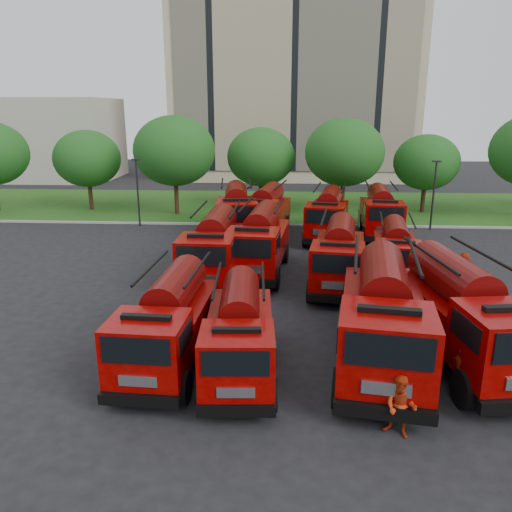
{
  "coord_description": "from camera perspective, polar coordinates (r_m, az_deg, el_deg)",
  "views": [
    {
      "loc": [
        1.16,
        -19.76,
        8.61
      ],
      "look_at": [
        -0.21,
        3.37,
        1.8
      ],
      "focal_mm": 35.0,
      "sensor_mm": 36.0,
      "label": 1
    }
  ],
  "objects": [
    {
      "name": "tree_5",
      "position": [
        45.06,
        18.9,
        10.09
      ],
      "size": [
        5.46,
        5.46,
        6.68
      ],
      "color": "#382314",
      "rests_on": "ground"
    },
    {
      "name": "fire_truck_2",
      "position": [
        17.67,
        14.27,
        -6.73
      ],
      "size": [
        3.88,
        8.29,
        3.63
      ],
      "rotation": [
        0.0,
        0.0,
        -0.15
      ],
      "color": "black",
      "rests_on": "ground"
    },
    {
      "name": "fire_truck_1",
      "position": [
        16.89,
        -1.91,
        -8.67
      ],
      "size": [
        2.64,
        6.51,
        2.91
      ],
      "rotation": [
        0.0,
        0.0,
        0.06
      ],
      "color": "black",
      "rests_on": "ground"
    },
    {
      "name": "fire_truck_7",
      "position": [
        27.29,
        15.68,
        0.55
      ],
      "size": [
        3.08,
        6.58,
        2.88
      ],
      "rotation": [
        0.0,
        0.0,
        -0.15
      ],
      "color": "black",
      "rests_on": "ground"
    },
    {
      "name": "firefighter_2",
      "position": [
        17.21,
        22.14,
        -15.0
      ],
      "size": [
        0.92,
        1.22,
        1.86
      ],
      "primitive_type": "imported",
      "rotation": [
        0.0,
        0.0,
        1.87
      ],
      "color": "#B02B0D",
      "rests_on": "ground"
    },
    {
      "name": "fire_truck_0",
      "position": [
        17.71,
        -9.93,
        -7.35
      ],
      "size": [
        2.76,
        6.92,
        3.1
      ],
      "rotation": [
        0.0,
        0.0,
        -0.05
      ],
      "color": "black",
      "rests_on": "ground"
    },
    {
      "name": "tree_1",
      "position": [
        46.26,
        -18.74,
        10.5
      ],
      "size": [
        5.71,
        5.71,
        6.98
      ],
      "color": "#382314",
      "rests_on": "ground"
    },
    {
      "name": "fire_truck_5",
      "position": [
        27.17,
        0.4,
        1.71
      ],
      "size": [
        3.33,
        7.77,
        3.44
      ],
      "rotation": [
        0.0,
        0.0,
        -0.09
      ],
      "color": "black",
      "rests_on": "ground"
    },
    {
      "name": "lamp_post_0",
      "position": [
        39.03,
        -13.39,
        7.52
      ],
      "size": [
        0.6,
        0.25,
        5.11
      ],
      "color": "black",
      "rests_on": "ground"
    },
    {
      "name": "tree_2",
      "position": [
        42.39,
        -9.31,
        11.76
      ],
      "size": [
        6.72,
        6.72,
        8.22
      ],
      "color": "#382314",
      "rests_on": "ground"
    },
    {
      "name": "tree_4",
      "position": [
        42.67,
        10.09,
        11.58
      ],
      "size": [
        6.55,
        6.55,
        8.01
      ],
      "color": "#382314",
      "rests_on": "ground"
    },
    {
      "name": "firefighter_4",
      "position": [
        20.76,
        -8.59,
        -8.33
      ],
      "size": [
        0.92,
        0.8,
        1.57
      ],
      "primitive_type": "imported",
      "rotation": [
        0.0,
        0.0,
        2.66
      ],
      "color": "black",
      "rests_on": "ground"
    },
    {
      "name": "firefighter_5",
      "position": [
        27.45,
        22.37,
        -3.19
      ],
      "size": [
        1.7,
        0.83,
        1.79
      ],
      "primitive_type": "imported",
      "rotation": [
        0.0,
        0.0,
        3.07
      ],
      "color": "#B02B0D",
      "rests_on": "ground"
    },
    {
      "name": "fire_truck_6",
      "position": [
        25.32,
        9.45,
        0.12
      ],
      "size": [
        3.38,
        7.34,
        3.22
      ],
      "rotation": [
        0.0,
        0.0,
        -0.14
      ],
      "color": "black",
      "rests_on": "ground"
    },
    {
      "name": "lamp_post_1",
      "position": [
        38.94,
        19.65,
        6.99
      ],
      "size": [
        0.6,
        0.25,
        5.11
      ],
      "color": "black",
      "rests_on": "ground"
    },
    {
      "name": "tree_3",
      "position": [
        43.99,
        0.56,
        11.26
      ],
      "size": [
        5.88,
        5.88,
        7.19
      ],
      "color": "#382314",
      "rests_on": "ground"
    },
    {
      "name": "fire_truck_4",
      "position": [
        25.98,
        -4.77,
        0.99
      ],
      "size": [
        2.89,
        7.64,
        3.46
      ],
      "rotation": [
        0.0,
        0.0,
        -0.01
      ],
      "color": "black",
      "rests_on": "ground"
    },
    {
      "name": "ground",
      "position": [
        21.59,
        0.02,
        -7.13
      ],
      "size": [
        140.0,
        140.0,
        0.0
      ],
      "primitive_type": "plane",
      "color": "black",
      "rests_on": "ground"
    },
    {
      "name": "side_building",
      "position": [
        71.06,
        -23.19,
        12.19
      ],
      "size": [
        18.0,
        12.0,
        10.0
      ],
      "primitive_type": "cube",
      "color": "#A4A192",
      "rests_on": "ground"
    },
    {
      "name": "fire_truck_11",
      "position": [
        36.35,
        14.04,
        4.88
      ],
      "size": [
        3.16,
        7.49,
        3.32
      ],
      "rotation": [
        0.0,
        0.0,
        -0.08
      ],
      "color": "black",
      "rests_on": "ground"
    },
    {
      "name": "fire_truck_9",
      "position": [
        35.1,
        0.99,
        5.06
      ],
      "size": [
        3.77,
        7.84,
        3.43
      ],
      "rotation": [
        0.0,
        0.0,
        -0.16
      ],
      "color": "black",
      "rests_on": "ground"
    },
    {
      "name": "firefighter_1",
      "position": [
        15.11,
        15.94,
        -19.09
      ],
      "size": [
        1.0,
        0.86,
        1.81
      ],
      "primitive_type": "imported",
      "rotation": [
        0.0,
        0.0,
        -0.53
      ],
      "color": "#B02B0D",
      "rests_on": "ground"
    },
    {
      "name": "fire_truck_3",
      "position": [
        18.9,
        22.76,
        -6.15
      ],
      "size": [
        3.7,
        8.08,
        3.55
      ],
      "rotation": [
        0.0,
        0.0,
        0.13
      ],
      "color": "black",
      "rests_on": "ground"
    },
    {
      "name": "fire_truck_10",
      "position": [
        34.85,
        8.21,
        4.7
      ],
      "size": [
        3.64,
        7.54,
        3.29
      ],
      "rotation": [
        0.0,
        0.0,
        -0.17
      ],
      "color": "black",
      "rests_on": "ground"
    },
    {
      "name": "fire_truck_8",
      "position": [
        34.87,
        -2.25,
        5.08
      ],
      "size": [
        3.51,
        8.04,
        3.55
      ],
      "rotation": [
        0.0,
        0.0,
        0.11
      ],
      "color": "black",
      "rests_on": "ground"
    },
    {
      "name": "lawn",
      "position": [
        46.57,
        1.9,
        5.79
      ],
      "size": [
        70.0,
        16.0,
        0.12
      ],
      "primitive_type": "cube",
      "color": "#1E4412",
      "rests_on": "ground"
    },
    {
      "name": "curb",
      "position": [
        38.64,
        1.58,
        3.6
      ],
      "size": [
        70.0,
        0.3,
        0.14
      ],
      "primitive_type": "cube",
      "color": "gray",
      "rests_on": "ground"
    },
    {
      "name": "apartment_building",
      "position": [
        67.82,
        4.34,
        19.62
      ],
      "size": [
        30.0,
        14.18,
        25.0
      ],
      "color": "beige",
      "rests_on": "ground"
    }
  ]
}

